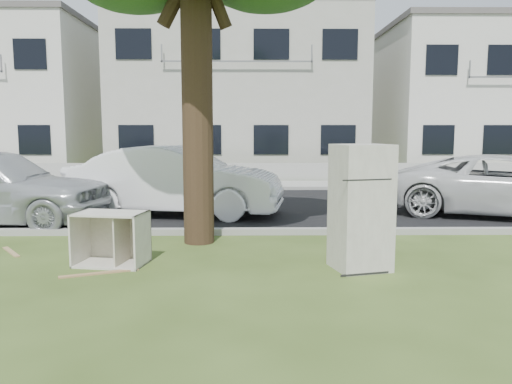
{
  "coord_description": "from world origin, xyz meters",
  "views": [
    {
      "loc": [
        0.52,
        -6.99,
        2.01
      ],
      "look_at": [
        0.61,
        0.6,
        1.06
      ],
      "focal_mm": 35.0,
      "sensor_mm": 36.0,
      "label": 1
    }
  ],
  "objects_px": {
    "cabinet": "(111,238)",
    "car_right": "(506,186)",
    "fridge": "(361,207)",
    "car_center": "(176,181)"
  },
  "relations": [
    {
      "from": "cabinet",
      "to": "car_right",
      "type": "relative_size",
      "value": 0.2
    },
    {
      "from": "fridge",
      "to": "car_center",
      "type": "relative_size",
      "value": 0.37
    },
    {
      "from": "cabinet",
      "to": "car_center",
      "type": "relative_size",
      "value": 0.21
    },
    {
      "from": "car_center",
      "to": "fridge",
      "type": "bearing_deg",
      "value": -135.67
    },
    {
      "from": "fridge",
      "to": "cabinet",
      "type": "xyz_separation_m",
      "value": [
        -3.67,
        0.26,
        -0.5
      ]
    },
    {
      "from": "car_center",
      "to": "car_right",
      "type": "relative_size",
      "value": 0.96
    },
    {
      "from": "fridge",
      "to": "cabinet",
      "type": "height_order",
      "value": "fridge"
    },
    {
      "from": "fridge",
      "to": "cabinet",
      "type": "bearing_deg",
      "value": 161.75
    },
    {
      "from": "cabinet",
      "to": "car_right",
      "type": "bearing_deg",
      "value": 37.23
    },
    {
      "from": "car_center",
      "to": "car_right",
      "type": "height_order",
      "value": "car_center"
    }
  ]
}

